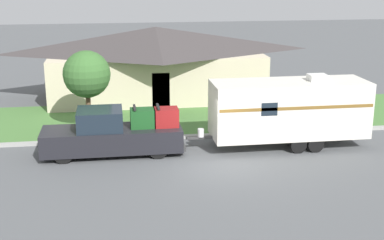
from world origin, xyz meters
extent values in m
plane|color=#515456|center=(0.00, 0.00, 0.00)|extent=(120.00, 120.00, 0.00)
cube|color=#999993|center=(0.00, 3.75, 0.07)|extent=(80.00, 0.30, 0.14)
cube|color=#477538|center=(0.00, 7.40, 0.01)|extent=(80.00, 7.00, 0.03)
cube|color=beige|center=(-1.36, 12.50, 1.41)|extent=(12.65, 6.44, 2.82)
pyramid|color=#3D3838|center=(-1.36, 12.50, 3.58)|extent=(13.67, 6.95, 1.52)
cube|color=#4C3828|center=(-1.36, 9.31, 1.05)|extent=(1.00, 0.06, 2.10)
cylinder|color=black|center=(-6.17, 1.16, 0.40)|extent=(0.81, 0.28, 0.81)
cylinder|color=black|center=(-6.17, 2.71, 0.40)|extent=(0.81, 0.28, 0.81)
cylinder|color=black|center=(-2.26, 1.16, 0.40)|extent=(0.81, 0.28, 0.81)
cylinder|color=black|center=(-2.26, 2.71, 0.40)|extent=(0.81, 0.28, 0.81)
cube|color=black|center=(-5.29, 1.94, 0.70)|extent=(3.65, 1.91, 0.95)
cube|color=#19232D|center=(-4.64, 1.94, 1.60)|extent=(1.90, 1.76, 0.85)
cube|color=black|center=(-2.33, 1.94, 0.70)|extent=(2.28, 1.91, 0.95)
cube|color=#333333|center=(-1.13, 1.94, 0.34)|extent=(0.12, 1.72, 0.20)
cube|color=#194C1E|center=(-2.83, 1.94, 1.58)|extent=(1.05, 0.80, 0.80)
cube|color=black|center=(-3.16, 1.94, 2.06)|extent=(0.10, 0.88, 0.08)
cube|color=maroon|center=(-1.83, 1.94, 1.58)|extent=(1.05, 0.80, 0.80)
cube|color=black|center=(-2.16, 1.94, 2.06)|extent=(0.10, 0.88, 0.08)
cylinder|color=black|center=(3.83, 0.94, 0.36)|extent=(0.71, 0.22, 0.71)
cylinder|color=black|center=(3.83, 2.93, 0.36)|extent=(0.71, 0.22, 0.71)
cylinder|color=black|center=(4.61, 0.94, 0.36)|extent=(0.71, 0.22, 0.71)
cylinder|color=black|center=(4.61, 2.93, 0.36)|extent=(0.71, 0.22, 0.71)
cube|color=silver|center=(3.67, 1.94, 1.75)|extent=(6.91, 2.27, 2.45)
cube|color=brown|center=(3.67, 0.79, 2.05)|extent=(6.77, 0.01, 0.14)
cube|color=#383838|center=(-0.36, 1.94, 0.57)|extent=(1.15, 0.12, 0.10)
cylinder|color=silver|center=(-0.30, 1.94, 0.80)|extent=(0.28, 0.28, 0.36)
cube|color=silver|center=(4.91, 1.94, 3.11)|extent=(0.80, 0.68, 0.28)
cube|color=#19232D|center=(2.43, 0.79, 2.05)|extent=(0.70, 0.01, 0.56)
cylinder|color=brown|center=(0.93, 4.62, 0.53)|extent=(0.09, 0.09, 1.07)
cube|color=black|center=(0.93, 4.62, 1.18)|extent=(0.48, 0.20, 0.22)
cylinder|color=brown|center=(-5.26, 5.56, 1.00)|extent=(0.24, 0.24, 2.01)
sphere|color=#38662D|center=(-5.26, 5.56, 2.86)|extent=(2.28, 2.28, 2.28)
camera|label=1|loc=(-4.01, -20.13, 7.75)|focal=50.00mm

